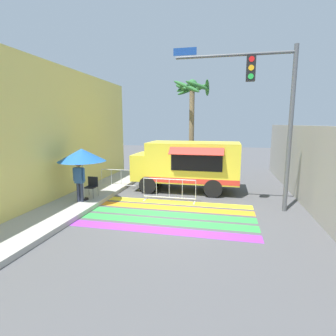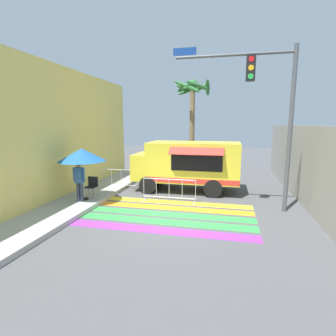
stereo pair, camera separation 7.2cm
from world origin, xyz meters
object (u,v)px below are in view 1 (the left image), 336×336
patio_umbrella (82,155)px  palm_tree (192,105)px  food_truck (185,163)px  traffic_signal_pole (267,99)px  barricade_front (169,190)px  vendor_person (79,179)px  barricade_side (121,179)px  folding_chair (92,185)px

patio_umbrella → palm_tree: 7.74m
food_truck → traffic_signal_pole: 4.99m
food_truck → barricade_front: 2.30m
traffic_signal_pole → patio_umbrella: bearing=-173.3°
traffic_signal_pole → barricade_front: (-3.77, 0.25, -3.76)m
patio_umbrella → vendor_person: (-0.00, -0.29, -0.95)m
barricade_side → palm_tree: 6.19m
folding_chair → patio_umbrella: bearing=-105.3°
palm_tree → food_truck: bearing=-87.7°
patio_umbrella → barricade_front: size_ratio=0.93×
folding_chair → barricade_front: bearing=3.0°
patio_umbrella → vendor_person: size_ratio=1.29×
patio_umbrella → palm_tree: (3.71, 6.36, 2.38)m
barricade_front → barricade_side: (-2.95, 1.73, -0.00)m
food_truck → vendor_person: size_ratio=3.10×
vendor_person → palm_tree: size_ratio=0.28×
barricade_front → palm_tree: 6.58m
food_truck → barricade_front: (-0.38, -2.07, -0.92)m
traffic_signal_pole → palm_tree: size_ratio=1.05×
patio_umbrella → vendor_person: patio_umbrella is taller
patio_umbrella → barricade_side: size_ratio=0.98×
patio_umbrella → folding_chair: size_ratio=2.50×
palm_tree → patio_umbrella: bearing=-120.3°
patio_umbrella → barricade_side: bearing=79.7°
food_truck → barricade_front: food_truck is taller
palm_tree → barricade_front: bearing=-92.8°
traffic_signal_pole → barricade_front: size_ratio=2.68×
traffic_signal_pole → barricade_side: 7.95m
food_truck → folding_chair: 4.64m
food_truck → folding_chair: size_ratio=6.01×
patio_umbrella → folding_chair: (0.08, 0.54, -1.38)m
barricade_front → palm_tree: palm_tree is taller
traffic_signal_pole → vendor_person: (-7.23, -1.14, -3.13)m
traffic_signal_pole → palm_tree: 6.54m
folding_chair → vendor_person: (-0.09, -0.83, 0.44)m
barricade_side → food_truck: bearing=5.7°
barricade_front → folding_chair: bearing=-170.6°
food_truck → folding_chair: bearing=-145.1°
palm_tree → barricade_side: bearing=-132.2°
traffic_signal_pole → folding_chair: traffic_signal_pole is taller
vendor_person → barricade_side: bearing=79.2°
food_truck → barricade_side: size_ratio=2.34×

